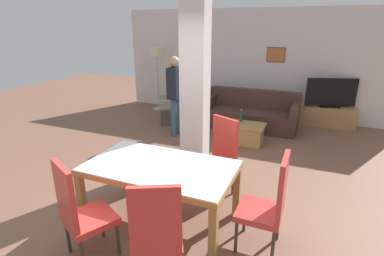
% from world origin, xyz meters
% --- Properties ---
extents(ground_plane, '(18.00, 18.00, 0.00)m').
position_xyz_m(ground_plane, '(0.00, 0.00, 0.00)').
color(ground_plane, brown).
extents(back_wall, '(7.20, 0.09, 2.70)m').
position_xyz_m(back_wall, '(0.00, 5.05, 1.35)').
color(back_wall, silver).
rests_on(back_wall, ground_plane).
extents(divider_pillar, '(0.42, 0.34, 2.70)m').
position_xyz_m(divider_pillar, '(-0.28, 1.74, 1.35)').
color(divider_pillar, silver).
rests_on(divider_pillar, ground_plane).
extents(dining_table, '(1.74, 1.01, 0.76)m').
position_xyz_m(dining_table, '(0.00, 0.00, 0.61)').
color(dining_table, olive).
rests_on(dining_table, ground_plane).
extents(dining_chair_near_left, '(0.62, 0.62, 1.10)m').
position_xyz_m(dining_chair_near_left, '(-0.43, -0.87, 0.57)').
color(dining_chair_near_left, '#C93932').
rests_on(dining_chair_near_left, ground_plane).
extents(dining_chair_near_right, '(0.62, 0.62, 1.10)m').
position_xyz_m(dining_chair_near_right, '(0.43, -0.87, 0.57)').
color(dining_chair_near_right, red).
rests_on(dining_chair_near_right, ground_plane).
extents(dining_chair_far_right, '(0.61, 0.61, 1.10)m').
position_xyz_m(dining_chair_far_right, '(0.43, 0.92, 0.57)').
color(dining_chair_far_right, red).
rests_on(dining_chair_far_right, ground_plane).
extents(dining_chair_head_right, '(0.46, 0.46, 1.10)m').
position_xyz_m(dining_chair_head_right, '(1.27, 0.00, 0.57)').
color(dining_chair_head_right, '#C83936').
rests_on(dining_chair_head_right, ground_plane).
extents(sofa, '(2.15, 0.89, 0.84)m').
position_xyz_m(sofa, '(0.21, 4.00, 0.29)').
color(sofa, '#442D26').
rests_on(sofa, ground_plane).
extents(armchair, '(1.14, 1.13, 0.79)m').
position_xyz_m(armchair, '(-1.55, 3.78, 0.28)').
color(armchair, '#9E9987').
rests_on(armchair, ground_plane).
extents(coffee_table, '(0.75, 0.51, 0.41)m').
position_xyz_m(coffee_table, '(0.36, 2.92, 0.21)').
color(coffee_table, '#A27C44').
rests_on(coffee_table, ground_plane).
extents(bottle, '(0.06, 0.06, 0.25)m').
position_xyz_m(bottle, '(0.21, 3.06, 0.51)').
color(bottle, '#194C23').
rests_on(bottle, coffee_table).
extents(tv_stand, '(1.24, 0.40, 0.47)m').
position_xyz_m(tv_stand, '(1.90, 4.77, 0.23)').
color(tv_stand, '#AB804D').
rests_on(tv_stand, ground_plane).
extents(tv_screen, '(1.10, 0.41, 0.68)m').
position_xyz_m(tv_screen, '(1.90, 4.77, 0.80)').
color(tv_screen, black).
rests_on(tv_screen, tv_stand).
extents(floor_lamp, '(0.34, 0.34, 1.72)m').
position_xyz_m(floor_lamp, '(-2.55, 4.55, 1.45)').
color(floor_lamp, '#B7B7BC').
rests_on(floor_lamp, ground_plane).
extents(standing_person, '(0.24, 0.39, 1.70)m').
position_xyz_m(standing_person, '(-1.18, 2.83, 0.98)').
color(standing_person, '#35536B').
rests_on(standing_person, ground_plane).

